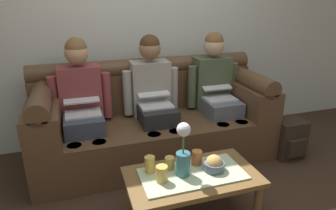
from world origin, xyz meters
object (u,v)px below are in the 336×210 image
Objects in this scene: person_middle at (153,94)px; backpack_right at (289,139)px; person_left at (82,101)px; cup_far_center at (162,174)px; couch at (154,121)px; cup_near_right at (150,164)px; snack_bowl at (214,164)px; coffee_table at (192,181)px; cup_near_left at (197,157)px; flower_vase at (183,153)px; person_right at (216,88)px; cup_far_left at (170,163)px.

person_middle is 1.45m from backpack_right.
person_left reaches higher than cup_far_center.
cup_near_right is (-0.28, -0.92, 0.09)m from couch.
snack_bowl is 0.39× the size of backpack_right.
coffee_table is 0.17m from cup_near_left.
flower_vase is at bearing -93.88° from person_middle.
cup_far_center is 0.29× the size of backpack_right.
couch reaches higher than cup_near_right.
cup_near_left is 0.33m from cup_far_center.
person_right is 1.31× the size of coffee_table.
backpack_right is at bearing 22.16° from flower_vase.
person_middle is 3.12× the size of backpack_right.
cup_far_left is (-0.81, -0.92, -0.22)m from person_right.
flower_vase is (0.61, -1.02, -0.09)m from person_left.
coffee_table is at bearing -4.58° from flower_vase.
person_middle is 11.68× the size of cup_near_left.
person_left is 1.09m from cup_far_left.
cup_far_center reaches higher than coffee_table.
couch reaches higher than snack_bowl.
coffee_table is (0.00, -1.03, -0.32)m from person_middle.
person_left is 1.31× the size of coffee_table.
person_right is 1.12m from cup_near_left.
couch is 5.86× the size of flower_vase.
cup_near_left is 1.33m from backpack_right.
person_middle is at bearing 0.01° from person_left.
couch is at bearing 94.81° from cup_near_left.
couch is at bearing 77.74° from cup_far_center.
coffee_table is 2.38× the size of backpack_right.
cup_far_left is at bearing 120.77° from flower_vase.
person_left is at bearing -180.00° from person_right.
couch is 20.18× the size of cup_far_center.
snack_bowl is (0.23, -0.01, -0.13)m from flower_vase.
cup_far_left is (-0.13, -0.92, 0.07)m from couch.
cup_far_center is 1.66m from backpack_right.
person_left is 10.36× the size of cup_near_right.
backpack_right is at bearing 17.60° from cup_far_left.
person_middle reaches higher than cup_far_left.
person_left is 1.35m from snack_bowl.
cup_near_left is (0.08, 0.11, 0.11)m from coffee_table.
snack_bowl is 0.39m from cup_far_center.
cup_far_left is at bearing -98.09° from couch.
person_left is at bearing -179.99° from person_middle.
cup_far_left is 1.52m from backpack_right.
couch is at bearing 86.13° from flower_vase.
coffee_table is at bearing 177.91° from snack_bowl.
person_left is 1.00× the size of person_middle.
flower_vase is at bearing 177.16° from snack_bowl.
cup_far_left is (-0.21, 0.00, -0.01)m from cup_near_left.
snack_bowl is 1.72× the size of cup_far_left.
person_right reaches higher than coffee_table.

